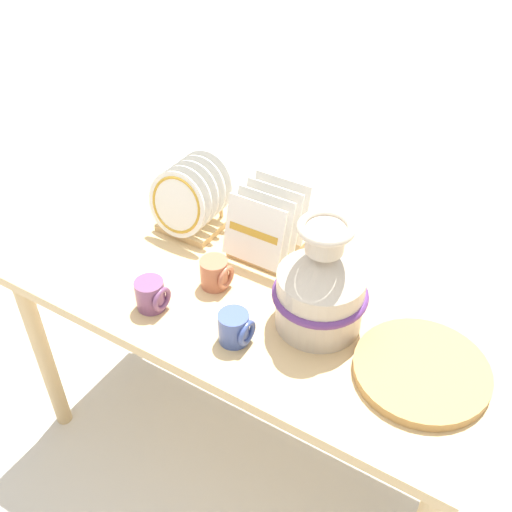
# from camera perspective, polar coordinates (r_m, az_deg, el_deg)

# --- Properties ---
(ground_plane) EXTENTS (14.00, 14.00, 0.00)m
(ground_plane) POSITION_cam_1_polar(r_m,az_deg,el_deg) (2.31, -0.00, -16.68)
(ground_plane) COLOR beige
(display_table) EXTENTS (1.41, 0.73, 0.74)m
(display_table) POSITION_cam_1_polar(r_m,az_deg,el_deg) (1.80, -0.00, -4.95)
(display_table) COLOR tan
(display_table) RESTS_ON ground_plane
(ceramic_vase) EXTENTS (0.25, 0.25, 0.33)m
(ceramic_vase) POSITION_cam_1_polar(r_m,az_deg,el_deg) (1.55, 6.20, -2.78)
(ceramic_vase) COLOR beige
(ceramic_vase) RESTS_ON display_table
(dish_rack_round_plates) EXTENTS (0.21, 0.21, 0.23)m
(dish_rack_round_plates) POSITION_cam_1_polar(r_m,az_deg,el_deg) (1.91, -6.32, 5.00)
(dish_rack_round_plates) COLOR tan
(dish_rack_round_plates) RESTS_ON display_table
(dish_rack_square_plates) EXTENTS (0.19, 0.21, 0.21)m
(dish_rack_square_plates) POSITION_cam_1_polar(r_m,az_deg,el_deg) (1.82, 1.02, 2.34)
(dish_rack_square_plates) COLOR tan
(dish_rack_square_plates) RESTS_ON display_table
(wicker_charger_stack) EXTENTS (0.34, 0.34, 0.03)m
(wicker_charger_stack) POSITION_cam_1_polar(r_m,az_deg,el_deg) (1.56, 15.47, -10.49)
(wicker_charger_stack) COLOR tan
(wicker_charger_stack) RESTS_ON display_table
(mug_cobalt_glaze) EXTENTS (0.09, 0.08, 0.09)m
(mug_cobalt_glaze) POSITION_cam_1_polar(r_m,az_deg,el_deg) (1.56, -2.00, -6.88)
(mug_cobalt_glaze) COLOR #42569E
(mug_cobalt_glaze) RESTS_ON display_table
(mug_plum_glaze) EXTENTS (0.09, 0.08, 0.09)m
(mug_plum_glaze) POSITION_cam_1_polar(r_m,az_deg,el_deg) (1.67, -9.92, -3.68)
(mug_plum_glaze) COLOR #7A4770
(mug_plum_glaze) RESTS_ON display_table
(mug_terracotta_glaze) EXTENTS (0.09, 0.08, 0.09)m
(mug_terracotta_glaze) POSITION_cam_1_polar(r_m,az_deg,el_deg) (1.72, -3.87, -1.67)
(mug_terracotta_glaze) COLOR #B76647
(mug_terracotta_glaze) RESTS_ON display_table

